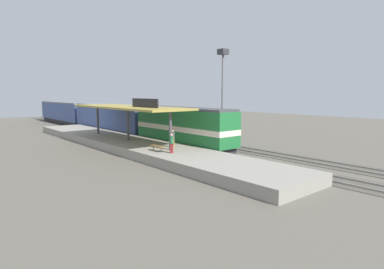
{
  "coord_description": "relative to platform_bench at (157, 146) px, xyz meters",
  "views": [
    {
      "loc": [
        -22.08,
        -31.9,
        6.12
      ],
      "look_at": [
        -1.38,
        -7.27,
        2.0
      ],
      "focal_mm": 30.11,
      "sensor_mm": 36.0,
      "label": 1
    }
  ],
  "objects": [
    {
      "name": "platform_bench",
      "position": [
        0.0,
        0.0,
        0.0
      ],
      "size": [
        0.44,
        1.7,
        0.5
      ],
      "color": "#333338",
      "rests_on": "platform"
    },
    {
      "name": "person_walking",
      "position": [
        2.37,
        0.8,
        0.51
      ],
      "size": [
        0.34,
        0.34,
        1.71
      ],
      "color": "olive",
      "rests_on": "platform"
    },
    {
      "name": "track_far",
      "position": [
        10.6,
        7.85,
        -1.31
      ],
      "size": [
        3.2,
        110.0,
        0.16
      ],
      "color": "#4E4941",
      "rests_on": "ground"
    },
    {
      "name": "person_waiting",
      "position": [
        0.5,
        -1.52,
        0.51
      ],
      "size": [
        0.34,
        0.34,
        1.71
      ],
      "color": "maroon",
      "rests_on": "platform"
    },
    {
      "name": "station_canopy",
      "position": [
        1.4,
        7.76,
        3.19
      ],
      "size": [
        5.2,
        18.0,
        4.7
      ],
      "color": "#47474C",
      "rests_on": "platform"
    },
    {
      "name": "platform",
      "position": [
        1.4,
        7.85,
        -0.89
      ],
      "size": [
        6.0,
        44.0,
        0.9
      ],
      "primitive_type": "cube",
      "color": "gray",
      "rests_on": "ground"
    },
    {
      "name": "ground_plane",
      "position": [
        8.0,
        7.85,
        -1.34
      ],
      "size": [
        120.0,
        120.0,
        0.0
      ],
      "primitive_type": "plane",
      "color": "#5B564C"
    },
    {
      "name": "locomotive",
      "position": [
        6.0,
        3.78,
        1.07
      ],
      "size": [
        2.93,
        14.43,
        4.44
      ],
      "color": "#28282D",
      "rests_on": "track_near"
    },
    {
      "name": "track_near",
      "position": [
        6.0,
        7.85,
        -1.31
      ],
      "size": [
        3.2,
        110.0,
        0.16
      ],
      "color": "#4E4941",
      "rests_on": "ground"
    },
    {
      "name": "light_mast",
      "position": [
        13.8,
        5.38,
        7.05
      ],
      "size": [
        1.1,
        1.1,
        11.7
      ],
      "color": "slate",
      "rests_on": "ground"
    },
    {
      "name": "passenger_carriage_rear",
      "position": [
        6.0,
        42.58,
        0.97
      ],
      "size": [
        2.9,
        20.0,
        4.24
      ],
      "color": "#28282D",
      "rests_on": "track_near"
    },
    {
      "name": "passenger_carriage_front",
      "position": [
        6.0,
        21.78,
        0.97
      ],
      "size": [
        2.9,
        20.0,
        4.24
      ],
      "color": "#28282D",
      "rests_on": "track_near"
    }
  ]
}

